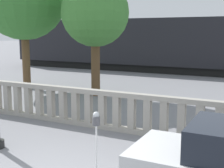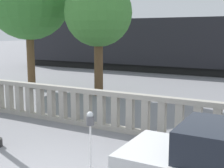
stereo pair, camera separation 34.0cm
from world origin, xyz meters
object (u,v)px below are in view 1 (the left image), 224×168
object	(u,v)px
parking_meter	(96,123)
train_far	(154,42)
train_near	(194,45)
tree_right	(95,13)

from	to	relation	value
parking_meter	train_far	world-z (taller)	train_far
parking_meter	train_near	distance (m)	16.88
train_far	tree_right	xyz separation A→B (m)	(4.56, -20.97, 1.93)
train_far	parking_meter	bearing A→B (deg)	-73.02
train_near	tree_right	world-z (taller)	tree_right
parking_meter	tree_right	size ratio (longest dim) A/B	0.24
train_near	train_far	xyz separation A→B (m)	(-6.83, 11.05, -0.23)
train_near	tree_right	bearing A→B (deg)	-102.92
parking_meter	tree_right	distance (m)	8.35
parking_meter	train_far	distance (m)	29.10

